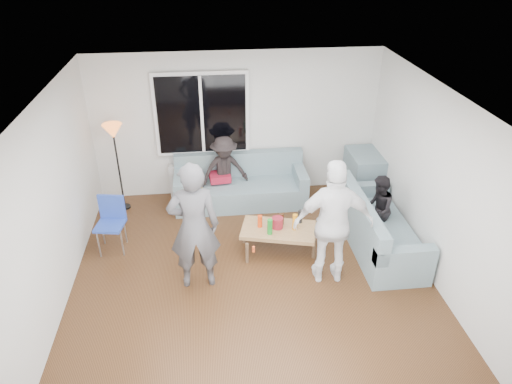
{
  "coord_description": "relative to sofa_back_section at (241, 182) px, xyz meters",
  "views": [
    {
      "loc": [
        -0.52,
        -4.99,
        4.33
      ],
      "look_at": [
        0.1,
        0.6,
        1.15
      ],
      "focal_mm": 32.88,
      "sensor_mm": 36.0,
      "label": 1
    }
  ],
  "objects": [
    {
      "name": "floor",
      "position": [
        -0.01,
        -2.27,
        -0.45
      ],
      "size": [
        5.0,
        5.5,
        0.04
      ],
      "primitive_type": "cube",
      "color": "#56351C",
      "rests_on": "ground"
    },
    {
      "name": "ceiling",
      "position": [
        -0.01,
        -2.27,
        2.2
      ],
      "size": [
        5.0,
        5.5,
        0.04
      ],
      "primitive_type": "cube",
      "color": "white",
      "rests_on": "ground"
    },
    {
      "name": "wall_back",
      "position": [
        -0.01,
        0.5,
        0.88
      ],
      "size": [
        5.0,
        0.04,
        2.6
      ],
      "primitive_type": "cube",
      "color": "silver",
      "rests_on": "ground"
    },
    {
      "name": "wall_left",
      "position": [
        -2.53,
        -2.27,
        0.88
      ],
      "size": [
        0.04,
        5.5,
        2.6
      ],
      "primitive_type": "cube",
      "color": "silver",
      "rests_on": "ground"
    },
    {
      "name": "wall_right",
      "position": [
        2.51,
        -2.27,
        0.88
      ],
      "size": [
        0.04,
        5.5,
        2.6
      ],
      "primitive_type": "cube",
      "color": "silver",
      "rests_on": "ground"
    },
    {
      "name": "window_frame",
      "position": [
        -0.61,
        0.42,
        1.12
      ],
      "size": [
        1.62,
        0.06,
        1.47
      ],
      "primitive_type": "cube",
      "color": "white",
      "rests_on": "wall_back"
    },
    {
      "name": "window_glass",
      "position": [
        -0.61,
        0.38,
        1.12
      ],
      "size": [
        1.5,
        0.02,
        1.35
      ],
      "primitive_type": "cube",
      "color": "black",
      "rests_on": "window_frame"
    },
    {
      "name": "window_mullion",
      "position": [
        -0.61,
        0.37,
        1.12
      ],
      "size": [
        0.05,
        0.03,
        1.35
      ],
      "primitive_type": "cube",
      "color": "white",
      "rests_on": "window_frame"
    },
    {
      "name": "radiator",
      "position": [
        -0.61,
        0.38,
        -0.11
      ],
      "size": [
        1.3,
        0.12,
        0.62
      ],
      "primitive_type": "cube",
      "color": "silver",
      "rests_on": "floor"
    },
    {
      "name": "potted_plant",
      "position": [
        -0.27,
        0.35,
        0.37
      ],
      "size": [
        0.23,
        0.21,
        0.36
      ],
      "primitive_type": "imported",
      "rotation": [
        0.0,
        0.0,
        -0.3
      ],
      "color": "#29682A",
      "rests_on": "radiator"
    },
    {
      "name": "vase",
      "position": [
        -0.87,
        0.35,
        0.28
      ],
      "size": [
        0.18,
        0.18,
        0.18
      ],
      "primitive_type": "imported",
      "rotation": [
        0.0,
        0.0,
        0.05
      ],
      "color": "white",
      "rests_on": "radiator"
    },
    {
      "name": "sofa_back_section",
      "position": [
        0.0,
        0.0,
        0.0
      ],
      "size": [
        2.3,
        0.85,
        0.85
      ],
      "primitive_type": null,
      "color": "slate",
      "rests_on": "floor"
    },
    {
      "name": "sofa_right_section",
      "position": [
        2.01,
        -1.57,
        0.0
      ],
      "size": [
        2.0,
        0.85,
        0.85
      ],
      "primitive_type": null,
      "rotation": [
        0.0,
        0.0,
        1.57
      ],
      "color": "slate",
      "rests_on": "floor"
    },
    {
      "name": "sofa_corner",
      "position": [
        2.38,
        0.0,
        0.0
      ],
      "size": [
        0.85,
        0.85,
        0.85
      ],
      "primitive_type": "cube",
      "color": "slate",
      "rests_on": "floor"
    },
    {
      "name": "cushion_yellow",
      "position": [
        -0.85,
        -0.02,
        0.09
      ],
      "size": [
        0.41,
        0.36,
        0.14
      ],
      "primitive_type": "cube",
      "rotation": [
        0.0,
        0.0,
        -0.1
      ],
      "color": "#BB901B",
      "rests_on": "sofa_back_section"
    },
    {
      "name": "cushion_red",
      "position": [
        -0.36,
        0.06,
        0.09
      ],
      "size": [
        0.39,
        0.33,
        0.13
      ],
      "primitive_type": "cube",
      "rotation": [
        0.0,
        0.0,
        0.09
      ],
      "color": "maroon",
      "rests_on": "sofa_back_section"
    },
    {
      "name": "coffee_table",
      "position": [
        0.45,
        -1.49,
        -0.22
      ],
      "size": [
        1.22,
        0.86,
        0.4
      ],
      "primitive_type": "cube",
      "rotation": [
        0.0,
        0.0,
        -0.25
      ],
      "color": "#AC8453",
      "rests_on": "floor"
    },
    {
      "name": "pitcher",
      "position": [
        0.43,
        -1.47,
        0.06
      ],
      "size": [
        0.17,
        0.17,
        0.17
      ],
      "primitive_type": "cylinder",
      "color": "maroon",
      "rests_on": "coffee_table"
    },
    {
      "name": "side_chair",
      "position": [
        -2.06,
        -1.19,
        0.01
      ],
      "size": [
        0.47,
        0.47,
        0.86
      ],
      "primitive_type": null,
      "rotation": [
        0.0,
        0.0,
        -0.18
      ],
      "color": "#2947B2",
      "rests_on": "floor"
    },
    {
      "name": "floor_lamp",
      "position": [
        -2.06,
        0.05,
        0.36
      ],
      "size": [
        0.32,
        0.32,
        1.56
      ],
      "primitive_type": null,
      "color": "orange",
      "rests_on": "floor"
    },
    {
      "name": "player_left",
      "position": [
        -0.78,
        -2.11,
        0.5
      ],
      "size": [
        0.69,
        0.47,
        1.86
      ],
      "primitive_type": "imported",
      "rotation": [
        0.0,
        0.0,
        3.18
      ],
      "color": "#4D4D52",
      "rests_on": "floor"
    },
    {
      "name": "player_right",
      "position": [
        1.06,
        -2.21,
        0.49
      ],
      "size": [
        1.1,
        0.53,
        1.82
      ],
      "primitive_type": "imported",
      "rotation": [
        0.0,
        0.0,
        3.07
      ],
      "color": "white",
      "rests_on": "floor"
    },
    {
      "name": "spectator_right",
      "position": [
        2.01,
        -1.37,
        0.13
      ],
      "size": [
        0.58,
        0.65,
        1.11
      ],
      "primitive_type": "imported",
      "rotation": [
        0.0,
        0.0,
        -1.92
      ],
      "color": "black",
      "rests_on": "floor"
    },
    {
      "name": "spectator_back",
      "position": [
        -0.27,
        0.03,
        0.21
      ],
      "size": [
        0.9,
        0.62,
        1.27
      ],
      "primitive_type": "imported",
      "rotation": [
        0.0,
        0.0,
        0.18
      ],
      "color": "black",
      "rests_on": "floor"
    },
    {
      "name": "bottle_c",
      "position": [
        0.51,
        -1.38,
        0.07
      ],
      "size": [
        0.07,
        0.07,
        0.18
      ],
      "primitive_type": "cylinder",
      "color": "#341B0B",
      "rests_on": "coffee_table"
    },
    {
      "name": "bottle_b",
      "position": [
        0.3,
        -1.61,
        0.1
      ],
      "size": [
        0.08,
        0.08,
        0.24
      ],
      "primitive_type": "cylinder",
      "color": "#178323",
      "rests_on": "coffee_table"
    },
    {
      "name": "bottle_a",
      "position": [
        0.18,
        -1.41,
        0.07
      ],
      "size": [
        0.07,
        0.07,
        0.19
      ],
      "primitive_type": "cylinder",
      "color": "#EA3C0D",
      "rests_on": "coffee_table"
    },
    {
      "name": "bottle_e",
      "position": [
        0.8,
        -1.36,
        0.08
      ],
      "size": [
        0.07,
        0.07,
        0.21
      ],
      "primitive_type": "cylinder",
      "color": "black",
      "rests_on": "coffee_table"
    },
    {
      "name": "bottle_d",
      "position": [
        0.68,
        -1.54,
        0.1
      ],
      "size": [
        0.07,
        0.07,
        0.25
      ],
      "primitive_type": "cylinder",
      "color": "orange",
      "rests_on": "coffee_table"
    }
  ]
}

